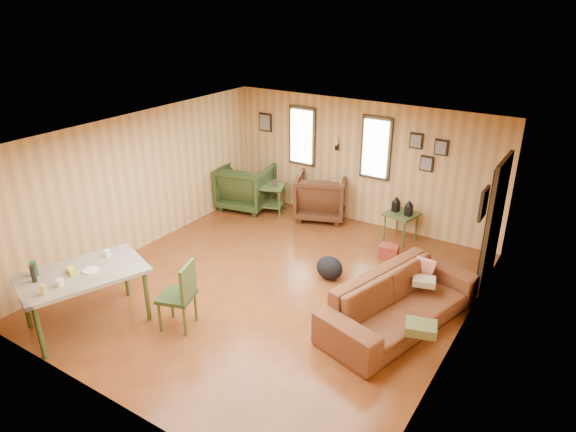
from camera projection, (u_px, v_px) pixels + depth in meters
name	position (u px, v px, depth m)	size (l,w,h in m)	color
room	(293.00, 212.00, 7.64)	(5.54, 6.04, 2.44)	brown
sofa	(401.00, 294.00, 6.90)	(2.45, 0.71, 0.96)	brown
recliner_brown	(321.00, 194.00, 10.26)	(0.97, 0.91, 1.00)	#482715
recliner_green	(246.00, 185.00, 10.73)	(0.99, 0.93, 1.02)	#2C3D1B
end_table	(270.00, 194.00, 10.52)	(0.72, 0.69, 0.74)	#465D29
side_table	(402.00, 212.00, 9.26)	(0.62, 0.62, 0.83)	#465D29
cooler	(389.00, 252.00, 8.81)	(0.36, 0.28, 0.23)	maroon
backpack	(329.00, 268.00, 8.14)	(0.54, 0.49, 0.38)	black
sofa_pillows	(423.00, 299.00, 6.76)	(0.82, 1.61, 0.33)	#545A32
dining_table	(81.00, 277.00, 6.80)	(1.46, 1.83, 1.05)	#9E9985
dining_chair	(181.00, 292.00, 6.81)	(0.56, 0.56, 0.98)	#2C3D1B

